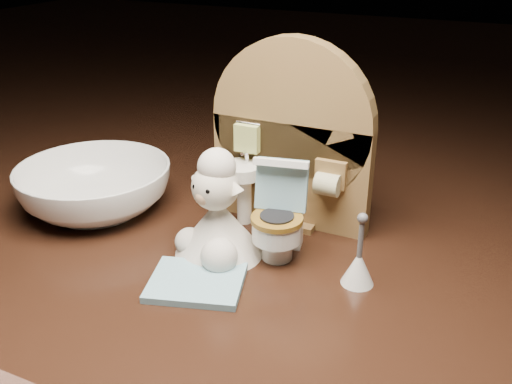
# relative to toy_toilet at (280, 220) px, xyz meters

# --- Properties ---
(backdrop_panel) EXTENTS (0.13, 0.05, 0.15)m
(backdrop_panel) POSITION_rel_toy_toilet_xyz_m (-0.01, 0.05, 0.04)
(backdrop_panel) COLOR brown
(backdrop_panel) RESTS_ON ground
(toy_toilet) EXTENTS (0.04, 0.05, 0.07)m
(toy_toilet) POSITION_rel_toy_toilet_xyz_m (0.00, 0.00, 0.00)
(toy_toilet) COLOR white
(toy_toilet) RESTS_ON ground
(bath_mat) EXTENTS (0.08, 0.07, 0.00)m
(bath_mat) POSITION_rel_toy_toilet_xyz_m (-0.03, -0.06, -0.02)
(bath_mat) COLOR #7CACBC
(bath_mat) RESTS_ON ground
(toilet_brush) EXTENTS (0.02, 0.02, 0.05)m
(toilet_brush) POSITION_rel_toy_toilet_xyz_m (0.06, -0.01, -0.01)
(toilet_brush) COLOR white
(toilet_brush) RESTS_ON ground
(plush_lamb) EXTENTS (0.07, 0.07, 0.09)m
(plush_lamb) POSITION_rel_toy_toilet_xyz_m (-0.04, -0.02, 0.00)
(plush_lamb) COLOR silver
(plush_lamb) RESTS_ON ground
(ceramic_bowl) EXTENTS (0.15, 0.15, 0.04)m
(ceramic_bowl) POSITION_rel_toy_toilet_xyz_m (-0.17, -0.00, -0.01)
(ceramic_bowl) COLOR white
(ceramic_bowl) RESTS_ON ground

